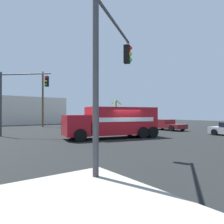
# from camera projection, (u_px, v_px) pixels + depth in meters

# --- Properties ---
(ground_plane) EXTENTS (100.00, 100.00, 0.00)m
(ground_plane) POSITION_uv_depth(u_px,v_px,m) (123.00, 138.00, 18.36)
(ground_plane) COLOR black
(sidewalk_corner_far) EXTENTS (11.24, 11.24, 0.14)m
(sidewalk_corner_far) POSITION_uv_depth(u_px,v_px,m) (132.00, 126.00, 36.53)
(sidewalk_corner_far) COLOR #9E998E
(sidewalk_corner_far) RESTS_ON ground
(delivery_truck) EXTENTS (8.58, 4.40, 2.74)m
(delivery_truck) POSITION_uv_depth(u_px,v_px,m) (114.00, 122.00, 18.69)
(delivery_truck) COLOR #AD141E
(delivery_truck) RESTS_ON ground
(traffic_light_primary) EXTENTS (3.71, 3.59, 6.13)m
(traffic_light_primary) POSITION_uv_depth(u_px,v_px,m) (16.00, 93.00, 19.84)
(traffic_light_primary) COLOR #38383D
(traffic_light_primary) RESTS_ON ground
(traffic_light_secondary) EXTENTS (3.95, 2.87, 6.12)m
(traffic_light_secondary) POSITION_uv_depth(u_px,v_px,m) (110.00, 63.00, 8.29)
(traffic_light_secondary) COLOR #38383D
(traffic_light_secondary) RESTS_ON sidewalk_corner_near
(pickup_maroon) EXTENTS (2.61, 5.35, 1.38)m
(pickup_maroon) POSITION_uv_depth(u_px,v_px,m) (166.00, 124.00, 27.63)
(pickup_maroon) COLOR maroon
(pickup_maroon) RESTS_ON ground
(vending_machine_red) EXTENTS (1.17, 1.13, 1.85)m
(vending_machine_red) POSITION_uv_depth(u_px,v_px,m) (145.00, 120.00, 35.71)
(vending_machine_red) COLOR #0F38B2
(vending_machine_red) RESTS_ON sidewalk_corner_far
(palm_tree_far) EXTENTS (2.62, 2.70, 4.60)m
(palm_tree_far) POSITION_uv_depth(u_px,v_px,m) (116.00, 108.00, 38.00)
(palm_tree_far) COLOR #7A6647
(palm_tree_far) RESTS_ON sidewalk_corner_far
(utility_pole) EXTENTS (0.75, 2.14, 9.02)m
(utility_pole) POSITION_uv_depth(u_px,v_px,m) (43.00, 98.00, 34.48)
(utility_pole) COLOR brown
(utility_pole) RESTS_ON ground
(building_backdrop) EXTENTS (23.75, 6.00, 5.43)m
(building_backdrop) POSITION_uv_depth(u_px,v_px,m) (2.00, 111.00, 40.02)
(building_backdrop) COLOR beige
(building_backdrop) RESTS_ON ground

